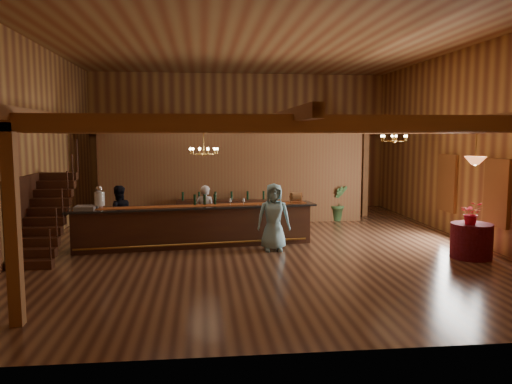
{
  "coord_description": "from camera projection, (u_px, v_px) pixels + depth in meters",
  "views": [
    {
      "loc": [
        -1.55,
        -13.51,
        3.0
      ],
      "look_at": [
        -0.05,
        0.37,
        1.42
      ],
      "focal_mm": 35.0,
      "sensor_mm": 36.0,
      "label": 1
    }
  ],
  "objects": [
    {
      "name": "raffle_drum",
      "position": [
        296.0,
        197.0,
        14.02
      ],
      "size": [
        0.34,
        0.24,
        0.3
      ],
      "color": "brown",
      "rests_on": "tasting_bar"
    },
    {
      "name": "ceiling",
      "position": [
        259.0,
        41.0,
        13.23
      ],
      "size": [
        14.0,
        14.0,
        0.0
      ],
      "primitive_type": "plane",
      "rotation": [
        3.14,
        0.0,
        0.0
      ],
      "color": "#9C7441",
      "rests_on": "wall_back"
    },
    {
      "name": "guest",
      "position": [
        274.0,
        217.0,
        13.01
      ],
      "size": [
        0.89,
        0.6,
        1.77
      ],
      "primitive_type": "imported",
      "rotation": [
        0.0,
        0.0,
        -0.04
      ],
      "color": "#83BBC7",
      "rests_on": "floor"
    },
    {
      "name": "wall_left",
      "position": [
        29.0,
        145.0,
        12.9
      ],
      "size": [
        0.1,
        14.0,
        5.5
      ],
      "primitive_type": "cube",
      "color": "#AB7D3C",
      "rests_on": "floor"
    },
    {
      "name": "staircase",
      "position": [
        46.0,
        216.0,
        12.43
      ],
      "size": [
        1.0,
        2.8,
        2.0
      ],
      "color": "#3D2111",
      "rests_on": "floor"
    },
    {
      "name": "backbar_shelf",
      "position": [
        224.0,
        213.0,
        16.67
      ],
      "size": [
        3.13,
        0.94,
        0.87
      ],
      "primitive_type": "cube",
      "rotation": [
        0.0,
        0.0,
        -0.15
      ],
      "color": "#3D2111",
      "rests_on": "floor"
    },
    {
      "name": "staff_second",
      "position": [
        118.0,
        215.0,
        13.88
      ],
      "size": [
        0.94,
        0.82,
        1.63
      ],
      "primitive_type": "imported",
      "rotation": [
        0.0,
        0.0,
        3.44
      ],
      "color": "black",
      "rests_on": "floor"
    },
    {
      "name": "table_vase",
      "position": [
        468.0,
        217.0,
        12.31
      ],
      "size": [
        0.18,
        0.18,
        0.29
      ],
      "primitive_type": "imported",
      "rotation": [
        0.0,
        0.0,
        -0.25
      ],
      "color": "#B98B3A",
      "rests_on": "round_table"
    },
    {
      "name": "bar_bottle_2",
      "position": [
        215.0,
        199.0,
        13.68
      ],
      "size": [
        0.07,
        0.07,
        0.3
      ],
      "primitive_type": "cylinder",
      "color": "black",
      "rests_on": "tasting_bar"
    },
    {
      "name": "wall_right",
      "position": [
        468.0,
        144.0,
        14.19
      ],
      "size": [
        0.1,
        14.0,
        5.5
      ],
      "primitive_type": "cube",
      "color": "#AB7D3C",
      "rests_on": "floor"
    },
    {
      "name": "table_flowers",
      "position": [
        472.0,
        213.0,
        12.03
      ],
      "size": [
        0.64,
        0.6,
        0.56
      ],
      "primitive_type": "imported",
      "rotation": [
        0.0,
        0.0,
        -0.41
      ],
      "color": "red",
      "rests_on": "round_table"
    },
    {
      "name": "window_right_back",
      "position": [
        448.0,
        183.0,
        15.3
      ],
      "size": [
        0.12,
        1.05,
        1.75
      ],
      "primitive_type": "cube",
      "color": "white",
      "rests_on": "wall_right"
    },
    {
      "name": "beverage_dispenser",
      "position": [
        100.0,
        198.0,
        12.91
      ],
      "size": [
        0.26,
        0.26,
        0.6
      ],
      "color": "silver",
      "rests_on": "tasting_bar"
    },
    {
      "name": "round_table",
      "position": [
        471.0,
        241.0,
        12.25
      ],
      "size": [
        0.99,
        0.99,
        0.86
      ],
      "primitive_type": "cylinder",
      "color": "#5B1224",
      "rests_on": "floor"
    },
    {
      "name": "chandelier_left",
      "position": [
        204.0,
        151.0,
        14.17
      ],
      "size": [
        0.8,
        0.8,
        0.79
      ],
      "color": "#B98B3A",
      "rests_on": "beam_grid"
    },
    {
      "name": "window_right_front",
      "position": [
        497.0,
        193.0,
        12.74
      ],
      "size": [
        0.12,
        1.05,
        1.75
      ],
      "primitive_type": "cube",
      "color": "white",
      "rests_on": "wall_right"
    },
    {
      "name": "wall_front",
      "position": [
        319.0,
        154.0,
        6.63
      ],
      "size": [
        12.0,
        0.1,
        5.5
      ],
      "primitive_type": "cube",
      "color": "#AB7D3C",
      "rests_on": "floor"
    },
    {
      "name": "bartender",
      "position": [
        205.0,
        213.0,
        14.3
      ],
      "size": [
        0.67,
        0.55,
        1.6
      ],
      "primitive_type": "imported",
      "rotation": [
        0.0,
        0.0,
        2.82
      ],
      "color": "silver",
      "rests_on": "floor"
    },
    {
      "name": "floor",
      "position": [
        259.0,
        244.0,
        13.85
      ],
      "size": [
        14.0,
        14.0,
        0.0
      ],
      "primitive_type": "plane",
      "color": "brown",
      "rests_on": "ground"
    },
    {
      "name": "support_posts",
      "position": [
        261.0,
        189.0,
        13.18
      ],
      "size": [
        9.2,
        10.2,
        3.2
      ],
      "color": "brown",
      "rests_on": "floor"
    },
    {
      "name": "wall_back",
      "position": [
        240.0,
        142.0,
        20.46
      ],
      "size": [
        12.0,
        0.1,
        5.5
      ],
      "primitive_type": "cube",
      "color": "#AB7D3C",
      "rests_on": "floor"
    },
    {
      "name": "chandelier_right",
      "position": [
        394.0,
        138.0,
        14.63
      ],
      "size": [
        0.8,
        0.8,
        0.42
      ],
      "color": "#B98B3A",
      "rests_on": "beam_grid"
    },
    {
      "name": "bar_bottle_1",
      "position": [
        205.0,
        200.0,
        13.62
      ],
      "size": [
        0.07,
        0.07,
        0.3
      ],
      "primitive_type": "cylinder",
      "color": "black",
      "rests_on": "tasting_bar"
    },
    {
      "name": "bar_bottle_0",
      "position": [
        195.0,
        200.0,
        13.56
      ],
      "size": [
        0.07,
        0.07,
        0.3
      ],
      "primitive_type": "cylinder",
      "color": "black",
      "rests_on": "tasting_bar"
    },
    {
      "name": "partition_wall",
      "position": [
        233.0,
        178.0,
        17.08
      ],
      "size": [
        9.0,
        0.18,
        3.1
      ],
      "primitive_type": "cube",
      "color": "brown",
      "rests_on": "floor"
    },
    {
      "name": "backroom_boxes",
      "position": [
        235.0,
        200.0,
        19.2
      ],
      "size": [
        4.1,
        0.6,
        1.1
      ],
      "color": "#3D2111",
      "rests_on": "floor"
    },
    {
      "name": "floor_plant",
      "position": [
        339.0,
        203.0,
        17.62
      ],
      "size": [
        0.77,
        0.67,
        1.25
      ],
      "primitive_type": "imported",
      "rotation": [
        0.0,
        0.0,
        -0.18
      ],
      "color": "#315328",
      "rests_on": "floor"
    },
    {
      "name": "pendant_lamp",
      "position": [
        475.0,
        160.0,
        12.03
      ],
      "size": [
        0.52,
        0.52,
        0.9
      ],
      "color": "#B98B3A",
      "rests_on": "beam_grid"
    },
    {
      "name": "beam_grid",
      "position": [
        257.0,
        127.0,
        13.99
      ],
      "size": [
        11.9,
        13.9,
        0.39
      ],
      "color": "brown",
      "rests_on": "wall_left"
    },
    {
      "name": "glass_rack_tray",
      "position": [
        85.0,
        208.0,
        12.76
      ],
      "size": [
        0.5,
        0.5,
        0.1
      ],
      "primitive_type": "cube",
      "color": "gray",
      "rests_on": "tasting_bar"
    },
    {
      "name": "tasting_bar",
      "position": [
        195.0,
        226.0,
        13.51
      ],
      "size": [
        6.71,
        1.63,
        1.12
      ],
      "rotation": [
        0.0,
        0.0,
        0.12
      ],
      "color": "#3D2111",
      "rests_on": "floor"
    }
  ]
}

